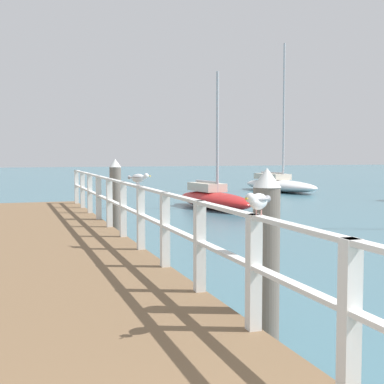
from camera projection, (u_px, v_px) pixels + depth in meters
pier_deck at (49, 257)px, 9.95m from camera, size 3.10×18.56×0.37m
pier_railing at (131, 207)px, 10.35m from camera, size 0.12×17.08×1.08m
dock_piling_near at (266, 257)px, 5.86m from camera, size 0.29×0.29×1.86m
dock_piling_far at (115, 197)px, 13.93m from camera, size 0.29×0.29×1.86m
seagull_foreground at (258, 201)px, 5.10m from camera, size 0.39×0.35×0.21m
seagull_background at (139, 178)px, 9.74m from camera, size 0.32×0.41×0.21m
boat_1 at (213, 198)px, 20.54m from camera, size 2.07×4.83×4.86m
boat_2 at (279, 184)px, 29.47m from camera, size 2.52×6.01×7.52m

